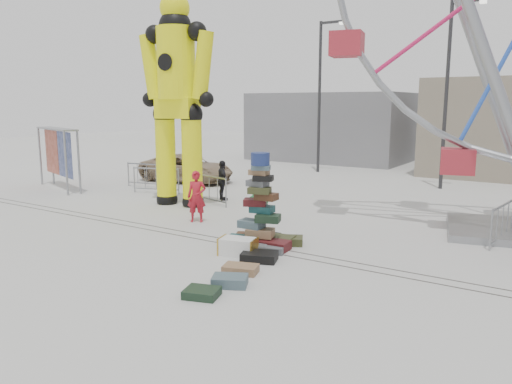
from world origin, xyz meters
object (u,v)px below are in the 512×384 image
Objects in this scene: barricade_dummy_c at (209,189)px; parked_suv at (186,168)px; barricade_wheel_front at (502,223)px; lamp_post_right at (449,86)px; pedestrian_black at (222,180)px; barricade_dummy_b at (156,180)px; pedestrian_red at (197,197)px; steamer_trunk at (238,247)px; crash_test_dummy at (177,93)px; banner_scaffold at (57,143)px; barricade_dummy_a at (147,175)px; pedestrian_green at (260,197)px; lamp_post_left at (321,89)px; suitcase_tower at (260,220)px.

parked_suv is at bearing 153.95° from barricade_dummy_c.
lamp_post_right is at bearing 30.34° from barricade_wheel_front.
lamp_post_right is 5.12× the size of pedestrian_black.
pedestrian_red is at bearing -53.17° from barricade_dummy_b.
pedestrian_red is (-3.14, 2.20, 0.61)m from steamer_trunk.
lamp_post_right is at bearing 67.84° from steamer_trunk.
crash_test_dummy is at bearing 111.71° from pedestrian_red.
banner_scaffold is 4.82m from barricade_dummy_b.
barricade_dummy_a is 1.00× the size of barricade_dummy_b.
barricade_wheel_front is (17.59, 1.07, -1.47)m from banner_scaffold.
barricade_dummy_b is 1.22× the size of pedestrian_green.
crash_test_dummy is 4.99× the size of pedestrian_black.
pedestrian_black reaches higher than barricade_dummy_b.
lamp_post_left is 10.60m from barricade_dummy_a.
pedestrian_red is 1.00× the size of pedestrian_green.
lamp_post_left is at bearing 75.45° from banner_scaffold.
lamp_post_left is (-7.00, 2.00, 0.00)m from lamp_post_right.
barricade_wheel_front is (5.38, 4.80, 0.34)m from steamer_trunk.
barricade_dummy_a is 1.22× the size of pedestrian_red.
barricade_dummy_b is at bearing -154.47° from pedestrian_green.
barricade_dummy_a is at bearing 116.74° from pedestrian_red.
banner_scaffold is at bearing 143.56° from parked_suv.
pedestrian_red is at bearing 114.96° from barricade_wheel_front.
crash_test_dummy is at bearing 19.99° from banner_scaffold.
pedestrian_red is (2.28, -1.76, -3.29)m from crash_test_dummy.
suitcase_tower is at bearing -99.25° from lamp_post_right.
barricade_dummy_c is at bearing -87.98° from lamp_post_left.
steamer_trunk is at bearing 170.12° from pedestrian_black.
barricade_dummy_b is at bearing -174.82° from barricade_dummy_c.
barricade_dummy_c is 0.42× the size of parked_suv.
barricade_dummy_b is (-2.89, -9.72, -3.93)m from lamp_post_left.
barricade_dummy_a is at bearing 133.14° from steamer_trunk.
suitcase_tower is 0.67× the size of banner_scaffold.
barricade_dummy_a is (-4.31, -8.85, -3.93)m from lamp_post_left.
steamer_trunk is (-2.00, -13.00, -4.27)m from lamp_post_right.
barricade_dummy_a is at bearing 138.55° from suitcase_tower.
pedestrian_green reaches higher than steamer_trunk.
pedestrian_green is (1.70, 1.09, 0.00)m from pedestrian_red.
parked_suv is (-14.32, 3.64, 0.11)m from barricade_wheel_front.
banner_scaffold is 2.26× the size of pedestrian_green.
banner_scaffold is 12.90m from steamer_trunk.
suitcase_tower is (5.04, -14.02, -3.78)m from lamp_post_left.
pedestrian_green is (7.87, -2.86, 0.27)m from barricade_dummy_a.
barricade_dummy_b is at bearing 132.80° from steamer_trunk.
banner_scaffold is 0.79× the size of parked_suv.
steamer_trunk is at bearing -23.70° from pedestrian_green.
steamer_trunk is (5.00, -15.00, -4.27)m from lamp_post_left.
crash_test_dummy is 7.12m from banner_scaffold.
pedestrian_black is (-4.62, 5.55, 0.57)m from steamer_trunk.
barricade_wheel_front reaches higher than steamer_trunk.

